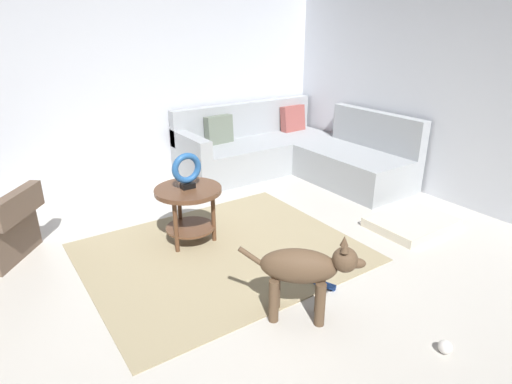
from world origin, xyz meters
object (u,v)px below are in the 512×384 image
at_px(dog_bed_mat, 411,223).
at_px(dog_toy_ball, 445,347).
at_px(dog, 305,270).
at_px(side_table, 189,201).
at_px(torus_sculpture, 187,170).
at_px(dog_toy_rope, 324,285).
at_px(sectional_couch, 291,153).

distance_m(dog_bed_mat, dog_toy_ball, 1.80).
bearing_deg(dog, dog_bed_mat, 146.43).
relative_size(side_table, torus_sculpture, 1.84).
xyz_separation_m(dog_bed_mat, dog_toy_ball, (-1.31, -1.24, -0.00)).
bearing_deg(dog_toy_rope, dog_bed_mat, 11.49).
xyz_separation_m(sectional_couch, dog_toy_rope, (-1.45, -2.23, -0.26)).
height_order(dog_bed_mat, dog_toy_ball, dog_bed_mat).
distance_m(dog_toy_ball, dog_toy_rope, 0.95).
xyz_separation_m(torus_sculpture, dog_toy_ball, (0.66, -2.20, -0.67)).
relative_size(dog, dog_toy_ball, 7.59).
bearing_deg(dog_toy_rope, dog, -154.60).
xyz_separation_m(dog, dog_toy_ball, (0.50, -0.77, -0.33)).
height_order(sectional_couch, side_table, sectional_couch).
xyz_separation_m(side_table, dog_toy_ball, (0.66, -2.20, -0.37)).
bearing_deg(dog_toy_ball, dog_bed_mat, 43.44).
bearing_deg(sectional_couch, torus_sculpture, -153.51).
height_order(dog, dog_toy_rope, dog).
bearing_deg(torus_sculpture, dog, -83.74).
xyz_separation_m(side_table, torus_sculpture, (0.00, -0.00, 0.29)).
distance_m(sectional_couch, dog_bed_mat, 1.96).
bearing_deg(dog_toy_rope, torus_sculpture, 112.66).
relative_size(torus_sculpture, dog, 0.49).
xyz_separation_m(sectional_couch, dog, (-1.81, -2.41, 0.09)).
xyz_separation_m(dog, dog_toy_rope, (0.37, 0.17, -0.35)).
bearing_deg(dog_toy_rope, side_table, 112.66).
relative_size(sectional_couch, dog_toy_ball, 25.68).
relative_size(side_table, dog_toy_rope, 3.38).
distance_m(side_table, dog_toy_ball, 2.32).
xyz_separation_m(dog_bed_mat, dog_toy_rope, (-1.44, -0.29, -0.02)).
distance_m(side_table, dog_bed_mat, 2.22).
height_order(side_table, dog_bed_mat, side_table).
bearing_deg(torus_sculpture, dog_bed_mat, -26.03).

